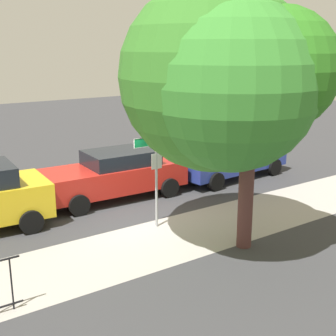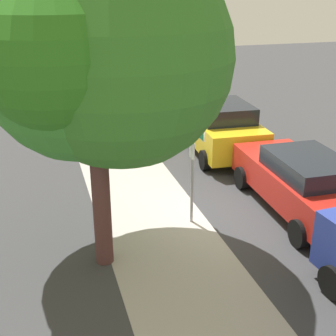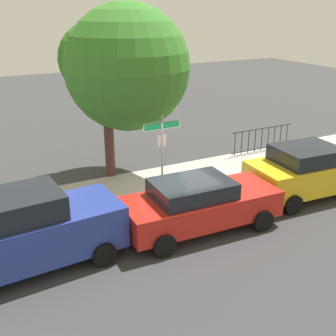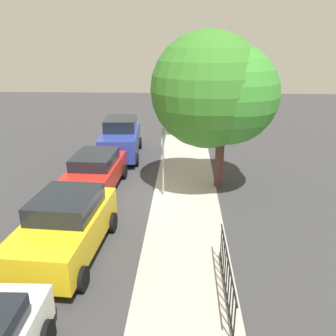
# 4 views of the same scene
# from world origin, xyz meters

# --- Properties ---
(ground_plane) EXTENTS (60.00, 60.00, 0.00)m
(ground_plane) POSITION_xyz_m (0.00, 0.00, 0.00)
(ground_plane) COLOR #38383A
(sidewalk_strip) EXTENTS (24.00, 2.60, 0.00)m
(sidewalk_strip) POSITION_xyz_m (2.00, 1.30, 0.00)
(sidewalk_strip) COLOR #A9A39B
(sidewalk_strip) RESTS_ON ground_plane
(street_sign) EXTENTS (1.35, 0.07, 2.76)m
(street_sign) POSITION_xyz_m (-0.23, 0.40, 1.90)
(street_sign) COLOR #9EA0A5
(street_sign) RESTS_ON ground_plane
(shade_tree) EXTENTS (4.39, 4.85, 6.33)m
(shade_tree) POSITION_xyz_m (-0.74, 2.58, 4.06)
(shade_tree) COLOR #51302D
(shade_tree) RESTS_ON ground_plane
(car_blue) EXTENTS (4.68, 2.28, 2.05)m
(car_blue) POSITION_xyz_m (-5.22, -2.17, 1.02)
(car_blue) COLOR #283996
(car_blue) RESTS_ON ground_plane
(car_red) EXTENTS (4.69, 2.15, 1.56)m
(car_red) POSITION_xyz_m (-0.48, -2.44, 0.81)
(car_red) COLOR red
(car_red) RESTS_ON ground_plane
(car_yellow) EXTENTS (4.44, 2.36, 1.77)m
(car_yellow) POSITION_xyz_m (4.12, -2.14, 0.90)
(car_yellow) COLOR gold
(car_yellow) RESTS_ON ground_plane
(iron_fence) EXTENTS (3.30, 0.04, 1.07)m
(iron_fence) POSITION_xyz_m (5.73, 2.30, 0.56)
(iron_fence) COLOR black
(iron_fence) RESTS_ON ground_plane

